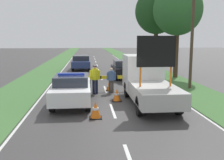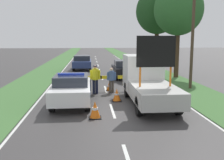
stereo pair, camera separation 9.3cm
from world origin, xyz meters
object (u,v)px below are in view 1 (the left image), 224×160
object	(u,v)px
traffic_cone_near_truck	(81,86)
roadside_tree_near_right	(157,12)
queued_car_sedan_black	(123,69)
traffic_cone_lane_edge	(77,88)
road_barrier	(109,78)
police_car	(72,89)
work_truck	(147,80)
traffic_cone_near_police	(96,110)
traffic_cone_behind_barrier	(117,95)
utility_pole	(192,31)
pedestrian_civilian	(111,78)
roadside_tree_near_left	(178,10)
police_officer	(95,77)
queued_car_hatch_blue	(81,62)
traffic_cone_centre_front	(109,86)

from	to	relation	value
traffic_cone_near_truck	roadside_tree_near_right	bearing A→B (deg)	47.24
queued_car_sedan_black	traffic_cone_lane_edge	bearing A→B (deg)	58.46
road_barrier	traffic_cone_near_truck	size ratio (longest dim) A/B	6.22
police_car	queued_car_sedan_black	xyz separation A→B (m)	(3.84, 8.78, -0.02)
work_truck	traffic_cone_near_police	size ratio (longest dim) A/B	8.12
traffic_cone_near_truck	roadside_tree_near_right	xyz separation A→B (m)	(6.91, 7.47, 5.53)
police_car	road_barrier	size ratio (longest dim) A/B	1.51
traffic_cone_behind_barrier	utility_pole	size ratio (longest dim) A/B	0.09
pedestrian_civilian	roadside_tree_near_left	distance (m)	9.69
roadside_tree_near_left	roadside_tree_near_right	distance (m)	2.86
police_officer	roadside_tree_near_right	xyz separation A→B (m)	(5.98, 8.73, 4.73)
road_barrier	utility_pole	size ratio (longest dim) A/B	0.41
police_car	queued_car_sedan_black	distance (m)	9.58
utility_pole	roadside_tree_near_right	bearing A→B (deg)	93.14
traffic_cone_near_truck	queued_car_hatch_blue	xyz separation A→B (m)	(-0.21, 11.41, 0.55)
traffic_cone_lane_edge	roadside_tree_near_right	distance (m)	12.27
queued_car_hatch_blue	traffic_cone_near_truck	bearing A→B (deg)	91.07
traffic_cone_behind_barrier	traffic_cone_lane_edge	xyz separation A→B (m)	(-2.22, 2.35, -0.01)
traffic_cone_near_truck	queued_car_sedan_black	size ratio (longest dim) A/B	0.12
road_barrier	queued_car_sedan_black	xyz separation A→B (m)	(1.64, 5.51, -0.03)
queued_car_hatch_blue	pedestrian_civilian	bearing A→B (deg)	99.77
traffic_cone_near_police	traffic_cone_lane_edge	distance (m)	5.39
traffic_cone_near_police	queued_car_sedan_black	bearing A→B (deg)	76.55
police_car	traffic_cone_near_police	world-z (taller)	police_car
traffic_cone_near_truck	roadside_tree_near_left	bearing A→B (deg)	31.09
utility_pole	pedestrian_civilian	bearing A→B (deg)	-170.81
roadside_tree_near_left	roadside_tree_near_right	xyz separation A→B (m)	(-1.10, 2.64, 0.09)
queued_car_sedan_black	police_car	bearing A→B (deg)	66.36
road_barrier	police_officer	xyz separation A→B (m)	(-0.95, -0.86, 0.23)
traffic_cone_lane_edge	roadside_tree_near_right	bearing A→B (deg)	49.77
road_barrier	police_officer	distance (m)	1.30
utility_pole	traffic_cone_behind_barrier	bearing A→B (deg)	-149.53
police_officer	roadside_tree_near_left	xyz separation A→B (m)	(7.08, 6.09, 4.64)
traffic_cone_near_truck	queued_car_hatch_blue	size ratio (longest dim) A/B	0.12
roadside_tree_near_right	traffic_cone_centre_front	bearing A→B (deg)	-122.92
road_barrier	traffic_cone_lane_edge	distance (m)	2.19
traffic_cone_centre_front	queued_car_hatch_blue	bearing A→B (deg)	99.83
queued_car_sedan_black	traffic_cone_behind_barrier	bearing A→B (deg)	80.00
queued_car_sedan_black	traffic_cone_centre_front	bearing A→B (deg)	72.97
utility_pole	road_barrier	bearing A→B (deg)	-177.42
traffic_cone_near_truck	traffic_cone_behind_barrier	xyz separation A→B (m)	(2.03, -3.28, 0.09)
police_car	police_officer	xyz separation A→B (m)	(1.26, 2.41, 0.24)
traffic_cone_behind_barrier	traffic_cone_lane_edge	bearing A→B (deg)	133.38
road_barrier	roadside_tree_near_left	xyz separation A→B (m)	(6.13, 5.23, 4.87)
queued_car_sedan_black	traffic_cone_near_truck	bearing A→B (deg)	55.52
traffic_cone_near_truck	traffic_cone_near_police	bearing A→B (deg)	-82.68
traffic_cone_near_truck	queued_car_sedan_black	world-z (taller)	queued_car_sedan_black
traffic_cone_lane_edge	roadside_tree_near_left	xyz separation A→B (m)	(8.20, 5.75, 5.35)
work_truck	road_barrier	size ratio (longest dim) A/B	1.90
traffic_cone_near_police	roadside_tree_near_right	world-z (taller)	roadside_tree_near_right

